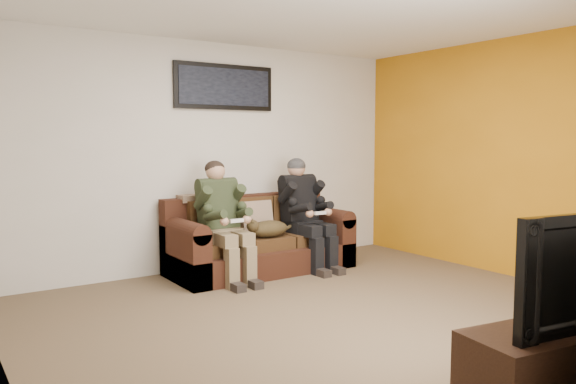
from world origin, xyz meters
TOP-DOWN VIEW (x-y plane):
  - floor at (0.00, 0.00)m, footprint 5.00×5.00m
  - ceiling at (0.00, 0.00)m, footprint 5.00×5.00m
  - wall_back at (0.00, 2.25)m, footprint 5.00×0.00m
  - wall_left at (-2.50, 0.00)m, footprint 0.00×4.50m
  - wall_right at (2.50, 0.00)m, footprint 0.00×4.50m
  - accent_wall_right at (2.49, 0.00)m, footprint 0.00×4.50m
  - sofa at (0.32, 1.82)m, footprint 2.07×0.89m
  - throw_pillow at (0.32, 1.86)m, footprint 0.40×0.19m
  - throw_blanket at (-0.31, 2.08)m, footprint 0.42×0.21m
  - person_left at (-0.21, 1.65)m, footprint 0.51×0.87m
  - person_right at (0.85, 1.65)m, footprint 0.51×0.86m
  - cat at (0.30, 1.58)m, footprint 0.66×0.26m
  - framed_poster at (0.12, 2.22)m, footprint 1.25×0.05m
  - tv_stand at (0.18, -1.95)m, footprint 1.45×0.65m
  - television at (0.18, -1.95)m, footprint 1.16×0.32m

SIDE VIEW (x-z plane):
  - floor at x=0.00m, z-range 0.00..0.00m
  - tv_stand at x=0.18m, z-range 0.00..0.44m
  - sofa at x=0.32m, z-range -0.10..0.74m
  - cat at x=0.30m, z-range 0.39..0.64m
  - throw_pillow at x=0.32m, z-range 0.41..0.80m
  - person_left at x=-0.21m, z-range 0.07..1.34m
  - person_right at x=0.85m, z-range 0.07..1.35m
  - television at x=0.18m, z-range 0.44..1.10m
  - throw_blanket at x=-0.31m, z-range 0.81..0.88m
  - wall_back at x=0.00m, z-range -1.20..3.80m
  - wall_left at x=-2.50m, z-range -0.95..3.55m
  - wall_right at x=2.50m, z-range -0.95..3.55m
  - accent_wall_right at x=2.49m, z-range -0.95..3.55m
  - framed_poster at x=0.12m, z-range 1.84..2.36m
  - ceiling at x=0.00m, z-range 2.60..2.60m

